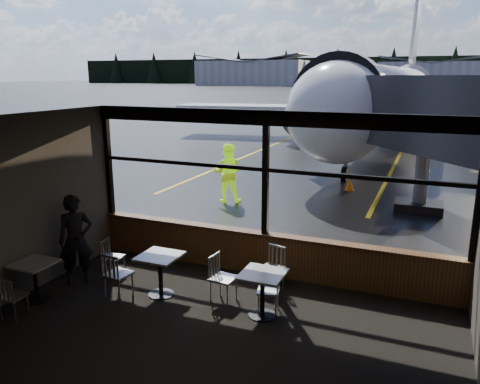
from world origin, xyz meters
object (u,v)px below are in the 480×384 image
Objects in this scene: jet_bridge at (452,144)px; cone_nose at (350,184)px; chair_near_n at (271,269)px; ground_crew at (227,173)px; cafe_table_mid at (161,275)px; passenger at (76,240)px; chair_left_s at (13,297)px; chair_mid_w at (113,258)px; airliner at (391,56)px; cafe_table_near at (262,295)px; chair_mid_s at (118,275)px; chair_near_e at (268,291)px; cafe_table_left at (36,282)px; chair_near_w at (224,279)px; cone_wing at (316,138)px.

jet_bridge is 22.71× the size of cone_nose.
ground_crew is at bearing -43.73° from chair_near_n.
cafe_table_mid is 1.95m from passenger.
cone_nose is (3.82, 11.80, -0.17)m from chair_left_s.
ground_crew reaches higher than chair_mid_w.
airliner is 41.81× the size of cafe_table_near.
jet_bridge reaches higher than chair_mid_w.
cone_nose is (0.09, -13.06, -5.05)m from airliner.
passenger reaches higher than chair_mid_s.
cafe_table_mid reaches higher than chair_mid_w.
chair_near_e is (-2.97, -7.04, -1.89)m from jet_bridge.
cafe_table_left is 8.02m from ground_crew.
chair_near_w is 0.98× the size of chair_mid_s.
cone_nose is at bearing 66.68° from chair_left_s.
chair_near_e is 0.43× the size of passenger.
cafe_table_mid is 1.49m from chair_mid_w.
chair_near_w reaches higher than cone_wing.
chair_near_w is at bearing -93.88° from cone_nose.
cafe_table_left is (-3.88, -24.21, -4.89)m from airliner.
chair_mid_w is (0.63, 1.52, 0.01)m from cafe_table_left.
cone_wing is at bearing 43.40° from passenger.
jet_bridge is at bearing -41.22° from cone_nose.
chair_mid_w reaches higher than cone_nose.
chair_mid_w is 0.43× the size of passenger.
chair_near_n is at bearing 34.64° from chair_mid_s.
cafe_table_left is at bearing 70.75° from ground_crew.
chair_near_w is 0.49× the size of passenger.
chair_mid_s is 0.48× the size of ground_crew.
cafe_table_near is at bearing -78.65° from cone_wing.
jet_bridge reaches higher than cone_wing.
ground_crew reaches higher than cafe_table_left.
chair_near_w is at bearing 97.13° from ground_crew.
chair_near_n is at bearing -87.91° from airliner.
cafe_table_near is 1.07m from chair_near_n.
chair_near_n is 4.73m from chair_left_s.
cafe_table_mid is at bearing 36.98° from chair_left_s.
airliner reaches higher than ground_crew.
cafe_table_left is 0.84× the size of chair_near_w.
cone_nose is (0.67, 9.82, -0.23)m from chair_near_w.
passenger reaches higher than chair_left_s.
cafe_table_mid is at bearing -83.82° from cone_wing.
chair_near_n is at bearing 28.23° from cafe_table_left.
chair_left_s is 0.40× the size of ground_crew.
jet_bridge is 5.62× the size of passenger.
chair_near_e is 9.86m from cone_nose.
chair_left_s is (-3.73, -24.86, -4.88)m from airliner.
cafe_table_left is 3.56m from chair_near_w.
cafe_table_near is 0.99× the size of cafe_table_mid.
jet_bridge is at bearing 129.47° from chair_mid_w.
chair_near_n is at bearing -117.36° from jet_bridge.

